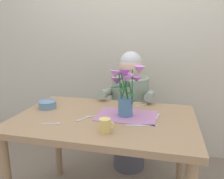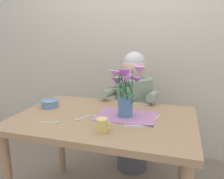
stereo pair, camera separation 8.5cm
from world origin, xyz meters
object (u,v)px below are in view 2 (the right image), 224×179
(seated_person, at_px, (133,113))
(dinner_knife, at_px, (140,126))
(flower_vase, at_px, (125,89))
(ceramic_bowl, at_px, (50,103))
(coffee_cup, at_px, (102,125))

(seated_person, bearing_deg, dinner_knife, -76.59)
(flower_vase, xyz_separation_m, dinner_knife, (0.13, -0.15, -0.19))
(flower_vase, bearing_deg, seated_person, 95.93)
(dinner_knife, bearing_deg, flower_vase, 118.57)
(flower_vase, height_order, dinner_knife, flower_vase)
(ceramic_bowl, relative_size, dinner_knife, 0.72)
(seated_person, distance_m, flower_vase, 0.68)
(dinner_knife, distance_m, coffee_cup, 0.24)
(flower_vase, bearing_deg, coffee_cup, -102.16)
(ceramic_bowl, relative_size, coffee_cup, 1.46)
(coffee_cup, bearing_deg, flower_vase, 77.84)
(seated_person, distance_m, ceramic_bowl, 0.79)
(seated_person, bearing_deg, ceramic_bowl, -136.54)
(flower_vase, distance_m, dinner_knife, 0.27)
(seated_person, height_order, ceramic_bowl, seated_person)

